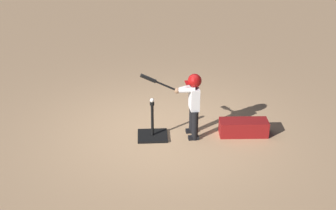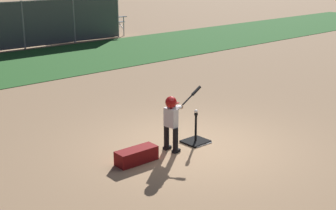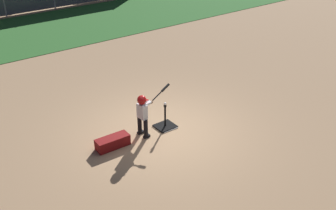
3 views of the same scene
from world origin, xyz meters
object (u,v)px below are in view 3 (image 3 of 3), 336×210
(batting_tee, at_px, (165,124))
(batter_child, at_px, (143,110))
(baseball, at_px, (165,104))
(equipment_bag, at_px, (113,142))

(batting_tee, bearing_deg, batter_child, 179.94)
(batting_tee, height_order, batter_child, batter_child)
(batter_child, height_order, baseball, batter_child)
(batting_tee, distance_m, baseball, 0.63)
(batting_tee, relative_size, baseball, 8.98)
(batter_child, bearing_deg, equipment_bag, 179.46)
(equipment_bag, bearing_deg, baseball, 1.51)
(batting_tee, distance_m, batter_child, 0.95)
(batter_child, xyz_separation_m, baseball, (0.68, -0.00, -0.04))
(batting_tee, relative_size, equipment_bag, 0.79)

